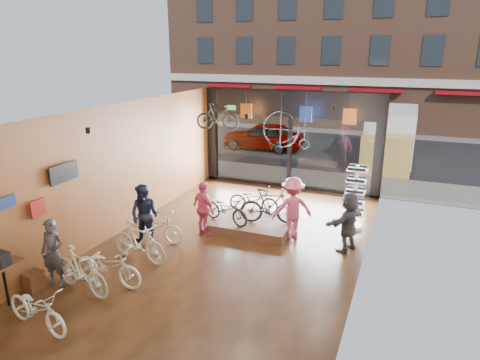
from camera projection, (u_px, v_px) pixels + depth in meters
The scene contains 34 objects.
ground_plane at pixel (229, 249), 11.78m from camera, with size 7.00×12.00×0.04m, color black.
ceiling at pixel (228, 110), 10.66m from camera, with size 7.00×12.00×0.04m, color black.
wall_left at pixel (118, 169), 12.48m from camera, with size 0.04×12.00×3.80m, color brown.
wall_right at pixel (367, 200), 9.96m from camera, with size 0.04×12.00×3.80m, color beige.
wall_back at pixel (55, 304), 5.88m from camera, with size 7.00×0.04×3.80m, color beige.
storefront at pixel (290, 140), 16.54m from camera, with size 7.00×0.26×3.80m, color black, non-canonical shape.
exit_sign at pixel (232, 108), 16.96m from camera, with size 0.35×0.06×0.18m, color #198C26.
street_road at pixel (330, 143), 25.08m from camera, with size 30.00×18.00×0.02m, color black.
sidewalk_near at pixel (296, 177), 18.14m from camera, with size 30.00×2.40×0.12m, color slate.
sidewalk_far at pixel (341, 131), 28.61m from camera, with size 30.00×2.00×0.12m, color slate.
opposite_building at pixel (355, 23), 28.80m from camera, with size 26.00×5.00×14.00m, color brown.
street_car at pixel (263, 136), 23.33m from camera, with size 1.76×4.38×1.49m, color gray.
box_truck at pixel (390, 139), 19.93m from camera, with size 2.16×6.48×2.55m, color silver, non-canonical shape.
floor_bike_0 at pixel (37, 309), 8.28m from camera, with size 0.59×1.69×0.89m, color beige.
floor_bike_1 at pixel (81, 271), 9.52m from camera, with size 0.50×1.77×1.07m, color beige.
floor_bike_2 at pixel (108, 266), 9.87m from camera, with size 0.63×1.80×0.94m, color beige.
floor_bike_3 at pixel (139, 242), 10.96m from camera, with size 0.50×1.76×1.05m, color beige.
floor_bike_4 at pixel (155, 227), 12.09m from camera, with size 0.59×1.69×0.89m, color beige.
display_platform at pixel (253, 224), 13.04m from camera, with size 2.40×1.80×0.30m, color #472B1B.
display_bike_left at pixel (226, 209), 12.67m from camera, with size 0.57×1.62×0.85m, color black.
display_bike_mid at pixel (270, 206), 12.61m from camera, with size 0.50×1.76×1.06m, color black.
display_bike_right at pixel (254, 200), 13.48m from camera, with size 0.56×1.60×0.84m, color black.
customer_0 at pixel (53, 253), 9.76m from camera, with size 0.59×0.39×1.62m, color #3F3F44.
customer_1 at pixel (145, 216), 11.76m from camera, with size 0.86×0.67×1.76m, color #161C33.
customer_2 at pixel (204, 209), 12.44m from camera, with size 0.96×0.40×1.64m, color #CC4C72.
customer_3 at pixel (292, 208), 12.24m from camera, with size 1.17×0.67×1.81m, color #CC4C72.
customer_5 at pixel (348, 221), 11.48m from camera, with size 1.54×0.49×1.66m, color #3F3F44.
sunglasses_rack at pixel (355, 197), 12.88m from camera, with size 0.58×0.48×1.98m, color white, non-canonical shape.
wall_merch at pixel (27, 235), 9.50m from camera, with size 0.40×2.40×2.60m, color navy, non-canonical shape.
penny_farthing at pixel (288, 131), 15.03m from camera, with size 1.65×0.06×1.32m, color black, non-canonical shape.
hung_bike at pixel (217, 117), 15.45m from camera, with size 0.45×1.58×0.95m, color black.
jersey_left at pixel (246, 111), 16.04m from camera, with size 0.45×0.03×0.55m, color #CC5919.
jersey_mid at pixel (306, 114), 15.23m from camera, with size 0.45×0.03×0.55m, color #1E3F99.
jersey_right at pixel (350, 117), 14.68m from camera, with size 0.45×0.03×0.55m, color #CC5919.
Camera 1 is at (4.28, -9.82, 5.25)m, focal length 32.00 mm.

